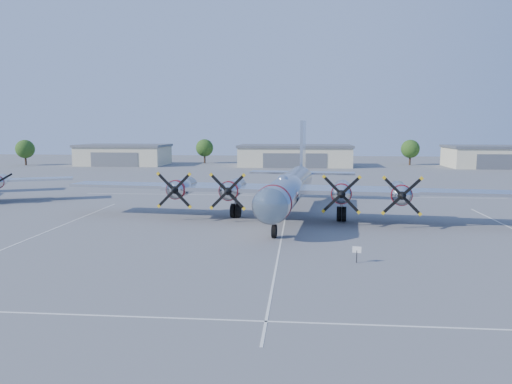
# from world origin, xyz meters

# --- Properties ---
(ground) EXTENTS (260.00, 260.00, 0.00)m
(ground) POSITION_xyz_m (0.00, 0.00, 0.00)
(ground) COLOR #5D5D60
(ground) RESTS_ON ground
(parking_lines) EXTENTS (60.00, 50.08, 0.01)m
(parking_lines) POSITION_xyz_m (0.00, -1.75, 0.01)
(parking_lines) COLOR silver
(parking_lines) RESTS_ON ground
(hangar_west) EXTENTS (22.60, 14.60, 5.40)m
(hangar_west) POSITION_xyz_m (-45.00, 81.96, 2.71)
(hangar_west) COLOR beige
(hangar_west) RESTS_ON ground
(hangar_center) EXTENTS (28.60, 14.60, 5.40)m
(hangar_center) POSITION_xyz_m (0.00, 81.96, 2.71)
(hangar_center) COLOR beige
(hangar_center) RESTS_ON ground
(hangar_east) EXTENTS (20.60, 14.60, 5.40)m
(hangar_east) POSITION_xyz_m (48.00, 81.96, 2.71)
(hangar_east) COLOR beige
(hangar_east) RESTS_ON ground
(tree_far_west) EXTENTS (4.80, 4.80, 6.64)m
(tree_far_west) POSITION_xyz_m (-70.00, 78.00, 4.22)
(tree_far_west) COLOR #382619
(tree_far_west) RESTS_ON ground
(tree_west) EXTENTS (4.80, 4.80, 6.64)m
(tree_west) POSITION_xyz_m (-25.00, 90.00, 4.22)
(tree_west) COLOR #382619
(tree_west) RESTS_ON ground
(tree_east) EXTENTS (4.80, 4.80, 6.64)m
(tree_east) POSITION_xyz_m (30.00, 88.00, 4.22)
(tree_east) COLOR #382619
(tree_east) RESTS_ON ground
(main_bomber_b29) EXTENTS (51.04, 37.44, 10.62)m
(main_bomber_b29) POSITION_xyz_m (0.47, 8.43, 0.00)
(main_bomber_b29) COLOR silver
(main_bomber_b29) RESTS_ON ground
(info_placard) EXTENTS (0.63, 0.16, 1.20)m
(info_placard) POSITION_xyz_m (5.71, -10.47, 0.84)
(info_placard) COLOR black
(info_placard) RESTS_ON ground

